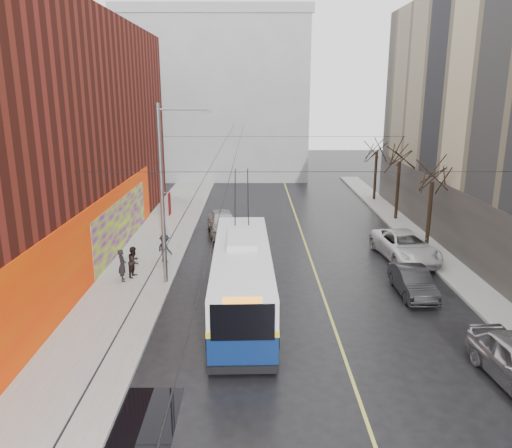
{
  "coord_description": "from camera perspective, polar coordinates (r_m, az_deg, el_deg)",
  "views": [
    {
      "loc": [
        -1.88,
        -13.75,
        9.51
      ],
      "look_at": [
        -1.72,
        11.6,
        2.75
      ],
      "focal_mm": 35.0,
      "sensor_mm": 36.0,
      "label": 1
    }
  ],
  "objects": [
    {
      "name": "tree_mid",
      "position": [
        38.57,
        16.18,
        8.01
      ],
      "size": [
        3.2,
        3.2,
        6.68
      ],
      "color": "black",
      "rests_on": "ground"
    },
    {
      "name": "tree_near",
      "position": [
        32.0,
        19.62,
        5.92
      ],
      "size": [
        3.2,
        3.2,
        6.4
      ],
      "color": "black",
      "rests_on": "ground"
    },
    {
      "name": "parked_car_c",
      "position": [
        30.37,
        16.66,
        -2.41
      ],
      "size": [
        3.28,
        5.93,
        1.57
      ],
      "primitive_type": "imported",
      "rotation": [
        0.0,
        0.0,
        0.12
      ],
      "color": "silver",
      "rests_on": "ground"
    },
    {
      "name": "sidewalk_right",
      "position": [
        29.51,
        21.37,
        -4.79
      ],
      "size": [
        2.0,
        60.0,
        0.15
      ],
      "primitive_type": "cube",
      "color": "gray",
      "rests_on": "ground"
    },
    {
      "name": "parked_car_b",
      "position": [
        25.25,
        17.47,
        -6.31
      ],
      "size": [
        1.42,
        4.03,
        1.32
      ],
      "primitive_type": "imported",
      "rotation": [
        0.0,
        0.0,
        0.0
      ],
      "color": "black",
      "rests_on": "ground"
    },
    {
      "name": "puddle",
      "position": [
        16.32,
        -13.25,
        -21.15
      ],
      "size": [
        2.25,
        3.52,
        0.01
      ],
      "primitive_type": "cube",
      "color": "black",
      "rests_on": "ground"
    },
    {
      "name": "catenary_wires",
      "position": [
        28.72,
        -1.7,
        8.4
      ],
      "size": [
        18.0,
        60.0,
        0.22
      ],
      "color": "black"
    },
    {
      "name": "trolleybus",
      "position": [
        22.32,
        -1.59,
        -6.03
      ],
      "size": [
        2.93,
        11.66,
        5.49
      ],
      "rotation": [
        0.0,
        0.0,
        0.02
      ],
      "color": "#0A1E4E",
      "rests_on": "ground"
    },
    {
      "name": "tree_far",
      "position": [
        45.3,
        13.7,
        8.98
      ],
      "size": [
        3.2,
        3.2,
        6.57
      ],
      "color": "black",
      "rests_on": "ground"
    },
    {
      "name": "pedestrian_b",
      "position": [
        26.68,
        -13.77,
        -4.2
      ],
      "size": [
        0.78,
        0.91,
        1.62
      ],
      "primitive_type": "imported",
      "rotation": [
        0.0,
        0.0,
        1.34
      ],
      "color": "black",
      "rests_on": "sidewalk_left"
    },
    {
      "name": "lane_line",
      "position": [
        29.53,
        6.24,
        -3.94
      ],
      "size": [
        0.12,
        50.0,
        0.01
      ],
      "primitive_type": "cube",
      "color": "#BFB74C",
      "rests_on": "ground"
    },
    {
      "name": "pedestrian_a",
      "position": [
        26.24,
        -15.04,
        -4.56
      ],
      "size": [
        0.57,
        0.7,
        1.67
      ],
      "primitive_type": "imported",
      "rotation": [
        0.0,
        0.0,
        1.88
      ],
      "color": "black",
      "rests_on": "sidewalk_left"
    },
    {
      "name": "ground",
      "position": [
        16.83,
        6.49,
        -19.59
      ],
      "size": [
        140.0,
        140.0,
        0.0
      ],
      "primitive_type": "plane",
      "color": "black",
      "rests_on": "ground"
    },
    {
      "name": "building_far",
      "position": [
        58.89,
        -4.52,
        14.41
      ],
      "size": [
        20.5,
        12.1,
        18.0
      ],
      "color": "gray",
      "rests_on": "ground"
    },
    {
      "name": "streetlight_pole",
      "position": [
        24.58,
        -10.36,
        3.75
      ],
      "size": [
        2.65,
        0.6,
        9.0
      ],
      "color": "slate",
      "rests_on": "ground"
    },
    {
      "name": "pedestrian_c",
      "position": [
        28.53,
        -10.38,
        -2.77
      ],
      "size": [
        1.19,
        1.12,
        1.61
      ],
      "primitive_type": "imported",
      "rotation": [
        0.0,
        0.0,
        2.46
      ],
      "color": "black",
      "rests_on": "sidewalk_left"
    },
    {
      "name": "following_car",
      "position": [
        34.28,
        -3.84,
        0.2
      ],
      "size": [
        2.59,
        5.0,
        1.63
      ],
      "primitive_type": "imported",
      "rotation": [
        0.0,
        0.0,
        0.15
      ],
      "color": "#ADAFB2",
      "rests_on": "ground"
    },
    {
      "name": "pigeons_flying",
      "position": [
        23.83,
        -2.47,
        9.25
      ],
      "size": [
        6.09,
        0.39,
        0.47
      ],
      "color": "slate"
    },
    {
      "name": "sidewalk_left",
      "position": [
        28.1,
        -12.98,
        -5.09
      ],
      "size": [
        4.0,
        60.0,
        0.15
      ],
      "primitive_type": "cube",
      "color": "gray",
      "rests_on": "ground"
    }
  ]
}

